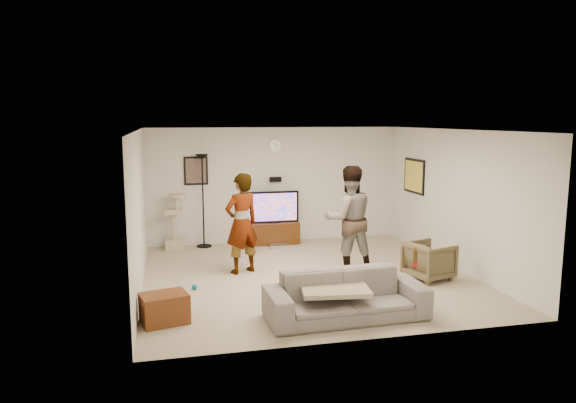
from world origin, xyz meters
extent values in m
cube|color=tan|center=(0.00, 0.00, -0.01)|extent=(5.50, 5.50, 0.02)
cube|color=white|center=(0.00, 0.00, 2.51)|extent=(5.50, 5.50, 0.02)
cube|color=silver|center=(0.00, 2.75, 1.25)|extent=(5.50, 0.04, 2.50)
cube|color=silver|center=(0.00, -2.75, 1.25)|extent=(5.50, 0.04, 2.50)
cube|color=silver|center=(-2.75, 0.00, 1.25)|extent=(0.04, 5.50, 2.50)
cube|color=silver|center=(2.75, 0.00, 1.25)|extent=(0.04, 5.50, 2.50)
cylinder|color=white|center=(0.00, 2.72, 2.10)|extent=(0.26, 0.04, 0.26)
cube|color=black|center=(0.00, 2.69, 1.38)|extent=(0.25, 0.10, 0.10)
cube|color=brown|center=(-1.70, 2.73, 1.60)|extent=(0.42, 0.03, 0.52)
cube|color=gold|center=(2.73, 1.60, 1.50)|extent=(0.03, 0.78, 0.62)
cube|color=#43210B|center=(-0.11, 2.50, 0.23)|extent=(1.12, 0.45, 0.47)
cube|color=silver|center=(-0.05, 2.11, 0.04)|extent=(0.40, 0.30, 0.07)
cube|color=black|center=(-0.11, 2.50, 0.81)|extent=(1.14, 0.08, 0.68)
cube|color=orange|center=(-0.11, 2.46, 0.81)|extent=(1.05, 0.01, 0.59)
cylinder|color=black|center=(-1.58, 2.55, 0.98)|extent=(0.32, 0.32, 1.96)
cube|color=#C3B697|center=(-2.19, 2.50, 0.58)|extent=(0.38, 0.38, 1.16)
imported|color=#9B9FAC|center=(-1.06, 0.47, 0.88)|extent=(0.76, 0.65, 1.76)
imported|color=#2F547A|center=(0.79, 0.15, 0.94)|extent=(0.94, 0.74, 1.88)
imported|color=slate|center=(0.00, -2.02, 0.32)|extent=(2.20, 0.92, 0.63)
cube|color=tan|center=(-0.16, -2.02, 0.43)|extent=(0.99, 0.82, 0.06)
cylinder|color=#472B0D|center=(1.00, -2.02, 0.76)|extent=(0.06, 0.06, 0.25)
imported|color=brown|center=(1.97, -0.62, 0.32)|extent=(0.86, 0.85, 0.63)
cube|color=#5E2E14|center=(-2.40, -1.63, 0.20)|extent=(0.69, 0.58, 0.40)
sphere|color=#145587|center=(-1.94, -0.32, 0.04)|extent=(0.09, 0.09, 0.09)
camera|label=1|loc=(-2.32, -8.59, 2.69)|focal=33.27mm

